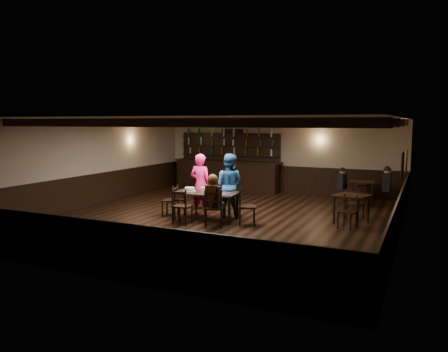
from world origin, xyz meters
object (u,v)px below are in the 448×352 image
at_px(chair_near_right, 213,205).
at_px(cake, 190,189).
at_px(bar_counter, 228,171).
at_px(chair_near_left, 181,204).
at_px(dining_table, 206,195).
at_px(woman_pink, 201,185).
at_px(man_blue, 229,185).

height_order(chair_near_right, cake, chair_near_right).
bearing_deg(bar_counter, chair_near_left, -77.07).
bearing_deg(dining_table, woman_pink, 130.56).
xyz_separation_m(dining_table, chair_near_right, (0.59, -0.74, -0.11)).
xyz_separation_m(man_blue, bar_counter, (-2.02, 4.35, -0.15)).
xyz_separation_m(cake, bar_counter, (-1.15, 5.02, -0.07)).
xyz_separation_m(dining_table, man_blue, (0.37, 0.65, 0.20)).
bearing_deg(man_blue, chair_near_left, 60.55).
relative_size(woman_pink, bar_counter, 0.41).
bearing_deg(chair_near_right, woman_pink, 129.31).
bearing_deg(cake, chair_near_left, -77.13).
height_order(dining_table, woman_pink, woman_pink).
relative_size(dining_table, chair_near_right, 1.79).
bearing_deg(cake, chair_near_right, -34.00).
bearing_deg(dining_table, chair_near_right, -51.55).
distance_m(chair_near_left, bar_counter, 5.93).
bearing_deg(chair_near_right, chair_near_left, -178.12).
distance_m(dining_table, woman_pink, 0.67).
height_order(chair_near_left, cake, chair_near_left).
xyz_separation_m(chair_near_right, cake, (-1.08, 0.73, 0.23)).
relative_size(dining_table, woman_pink, 1.01).
xyz_separation_m(chair_near_right, bar_counter, (-2.23, 5.75, 0.15)).
bearing_deg(chair_near_right, man_blue, 98.69).
bearing_deg(cake, dining_table, 1.25).
bearing_deg(woman_pink, bar_counter, -73.13).
bearing_deg(chair_near_left, cake, 102.87).
bearing_deg(man_blue, woman_pink, 8.17).
relative_size(chair_near_right, bar_counter, 0.23).
distance_m(man_blue, cake, 1.09).
relative_size(man_blue, cake, 5.40).
xyz_separation_m(chair_near_right, woman_pink, (-1.01, 1.23, 0.30)).
bearing_deg(woman_pink, chair_near_right, 130.99).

